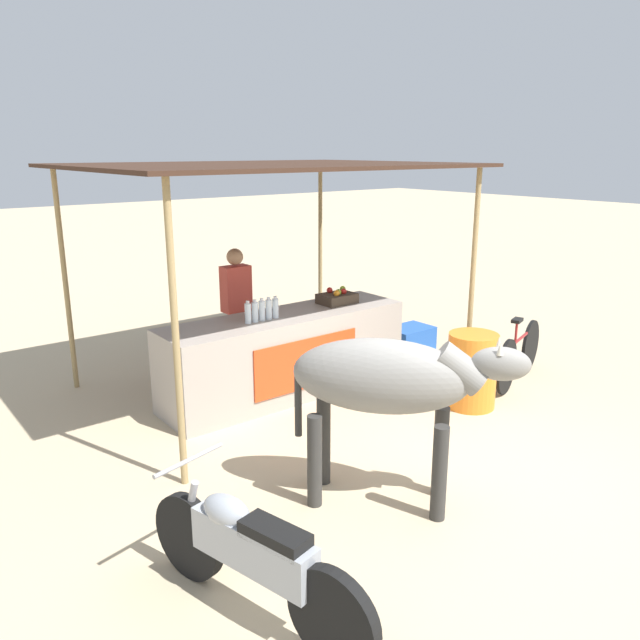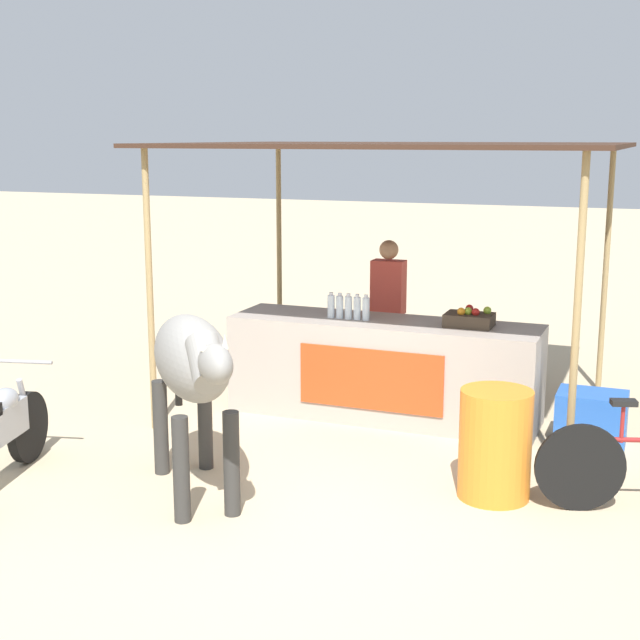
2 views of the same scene
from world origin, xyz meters
The scene contains 9 objects.
ground_plane centered at (0.00, 0.00, 0.00)m, with size 60.00×60.00×0.00m, color tan.
stall_counter centered at (0.00, 2.20, 0.48)m, with size 3.00×0.82×0.96m.
stall_awning centered at (0.00, 2.50, 2.53)m, with size 4.20×3.20×2.64m.
water_bottle_row centered at (-0.35, 2.15, 1.07)m, with size 0.43×0.07×0.25m.
fruit_crate centered at (0.82, 2.25, 1.03)m, with size 0.44×0.32×0.18m.
vendor_behind_counter centered at (-0.20, 2.95, 0.85)m, with size 0.34×0.22×1.65m.
cooler_box centered at (1.97, 2.10, 0.24)m, with size 0.60×0.44×0.48m, color blue.
water_barrel centered at (1.39, 0.61, 0.42)m, with size 0.55×0.55×0.84m, color orange.
cow centered at (-0.72, -0.21, 1.03)m, with size 1.45×1.63×1.44m.
Camera 2 is at (2.52, -5.82, 2.70)m, focal length 50.00 mm.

